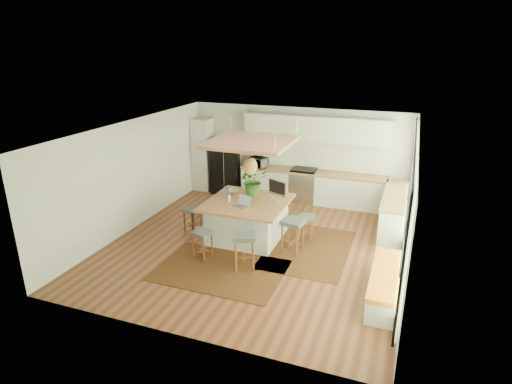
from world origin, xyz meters
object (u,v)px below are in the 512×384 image
at_px(stool_left_side, 193,218).
at_px(monitor, 277,190).
at_px(stool_near_right, 244,253).
at_px(stool_right_back, 306,227).
at_px(laptop, 241,202).
at_px(island, 248,220).
at_px(stool_right_front, 293,238).
at_px(microwave, 259,161).
at_px(fridge, 226,163).
at_px(stool_near_left, 203,243).
at_px(island_plant, 253,184).

relative_size(stool_left_side, monitor, 1.15).
bearing_deg(stool_near_right, stool_right_back, 63.22).
relative_size(laptop, monitor, 0.67).
relative_size(island, stool_left_side, 2.93).
distance_m(stool_right_front, microwave, 3.89).
relative_size(fridge, monitor, 3.08).
relative_size(island, microwave, 3.52).
bearing_deg(stool_right_front, laptop, 179.83).
height_order(stool_near_right, microwave, microwave).
bearing_deg(microwave, stool_near_right, -53.70).
distance_m(stool_near_left, stool_right_back, 2.48).
distance_m(fridge, stool_near_left, 4.42).
bearing_deg(island, stool_right_front, -16.49).
bearing_deg(laptop, microwave, 119.31).
xyz_separation_m(island, stool_near_right, (0.47, -1.39, -0.11)).
height_order(stool_right_front, stool_right_back, stool_right_front).
relative_size(stool_near_right, monitor, 1.43).
xyz_separation_m(stool_near_right, stool_right_back, (0.87, 1.72, 0.00)).
bearing_deg(island, fridge, 122.69).
distance_m(stool_near_left, laptop, 1.28).
relative_size(microwave, island_plant, 0.72).
height_order(stool_right_front, monitor, monitor).
bearing_deg(microwave, laptop, -56.58).
distance_m(island, laptop, 0.68).
distance_m(island, island_plant, 0.90).
bearing_deg(fridge, stool_left_side, -96.13).
xyz_separation_m(island, monitor, (0.64, 0.29, 0.72)).
bearing_deg(stool_near_left, stool_right_front, 27.60).
height_order(stool_near_right, stool_right_back, stool_near_right).
relative_size(stool_near_left, island_plant, 0.86).
bearing_deg(microwave, monitor, -41.40).
distance_m(fridge, stool_left_side, 3.13).
bearing_deg(monitor, stool_right_back, 28.63).
relative_size(stool_near_right, microwave, 1.49).
xyz_separation_m(stool_near_left, stool_right_back, (1.89, 1.60, 0.00)).
relative_size(fridge, stool_right_back, 2.69).
height_order(fridge, island_plant, fridge).
height_order(laptop, island_plant, island_plant).
height_order(stool_right_back, microwave, microwave).
bearing_deg(microwave, island_plant, -52.77).
bearing_deg(stool_right_front, stool_near_left, -152.40).
bearing_deg(monitor, laptop, -108.87).
height_order(stool_near_left, stool_right_back, same).
distance_m(stool_near_right, stool_left_side, 2.25).
xyz_separation_m(stool_right_front, laptop, (-1.22, 0.00, 0.70)).
bearing_deg(laptop, stool_near_left, -104.46).
bearing_deg(island, stool_near_right, -71.27).
height_order(island, stool_right_front, island).
height_order(monitor, island_plant, island_plant).
distance_m(stool_right_back, monitor, 1.09).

